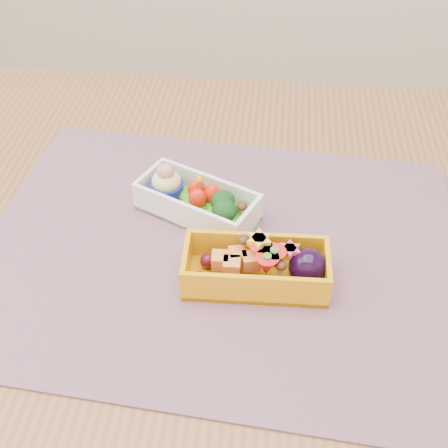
# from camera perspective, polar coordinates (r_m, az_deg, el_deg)

# --- Properties ---
(table) EXTENTS (1.20, 0.80, 0.75)m
(table) POSITION_cam_1_polar(r_m,az_deg,el_deg) (0.79, -0.62, -6.58)
(table) COLOR brown
(table) RESTS_ON ground
(placemat) EXTENTS (0.60, 0.48, 0.00)m
(placemat) POSITION_cam_1_polar(r_m,az_deg,el_deg) (0.70, -0.65, -2.55)
(placemat) COLOR #885D67
(placemat) RESTS_ON table
(bento_white) EXTENTS (0.17, 0.13, 0.06)m
(bento_white) POSITION_cam_1_polar(r_m,az_deg,el_deg) (0.73, -2.69, 2.27)
(bento_white) COLOR white
(bento_white) RESTS_ON placemat
(bento_yellow) EXTENTS (0.16, 0.08, 0.05)m
(bento_yellow) POSITION_cam_1_polar(r_m,az_deg,el_deg) (0.65, 3.49, -4.26)
(bento_yellow) COLOR #E69E0B
(bento_yellow) RESTS_ON placemat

